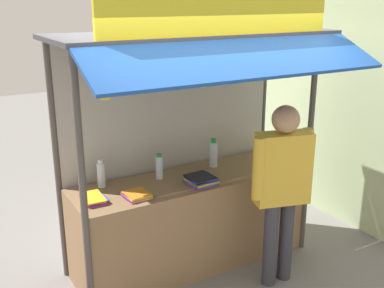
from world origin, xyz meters
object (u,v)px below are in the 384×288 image
(water_bottle_mid_left, at_px, (101,174))
(banana_bunch_leftmost, at_px, (205,78))
(magazine_stack_front_right, at_px, (137,195))
(water_bottle_rear_center, at_px, (159,167))
(banana_bunch_rightmost, at_px, (250,75))
(magazine_stack_far_left, at_px, (201,180))
(banana_bunch_inner_left, at_px, (105,90))
(water_bottle_right, at_px, (213,154))
(banana_bunch_inner_right, at_px, (287,69))
(magazine_stack_mid_right, at_px, (282,158))
(magazine_stack_back_left, at_px, (93,198))
(vendor_person, at_px, (282,180))

(water_bottle_mid_left, distance_m, banana_bunch_leftmost, 1.36)
(water_bottle_mid_left, relative_size, magazine_stack_front_right, 1.10)
(water_bottle_rear_center, xyz_separation_m, banana_bunch_rightmost, (0.61, -0.60, 0.93))
(banana_bunch_rightmost, bearing_deg, banana_bunch_leftmost, -179.83)
(banana_bunch_leftmost, bearing_deg, magazine_stack_far_left, 63.36)
(magazine_stack_far_left, relative_size, banana_bunch_inner_left, 0.92)
(water_bottle_mid_left, xyz_separation_m, banana_bunch_inner_left, (-0.16, -0.69, 0.92))
(banana_bunch_rightmost, bearing_deg, water_bottle_rear_center, 135.48)
(water_bottle_right, relative_size, water_bottle_mid_left, 1.12)
(water_bottle_rear_center, relative_size, water_bottle_mid_left, 0.96)
(magazine_stack_far_left, bearing_deg, water_bottle_right, 43.59)
(magazine_stack_front_right, relative_size, banana_bunch_inner_right, 0.85)
(magazine_stack_far_left, height_order, banana_bunch_inner_right, banana_bunch_inner_right)
(water_bottle_rear_center, xyz_separation_m, magazine_stack_mid_right, (1.37, -0.21, -0.08))
(magazine_stack_mid_right, xyz_separation_m, banana_bunch_inner_right, (-0.34, -0.39, 1.04))
(magazine_stack_back_left, relative_size, vendor_person, 0.18)
(water_bottle_mid_left, height_order, magazine_stack_back_left, water_bottle_mid_left)
(banana_bunch_inner_left, distance_m, banana_bunch_inner_right, 1.75)
(banana_bunch_rightmost, distance_m, banana_bunch_inner_left, 1.33)
(water_bottle_mid_left, height_order, banana_bunch_leftmost, banana_bunch_leftmost)
(magazine_stack_far_left, relative_size, magazine_stack_back_left, 0.90)
(magazine_stack_back_left, bearing_deg, magazine_stack_far_left, -8.37)
(magazine_stack_front_right, bearing_deg, banana_bunch_leftmost, -29.54)
(water_bottle_rear_center, distance_m, vendor_person, 1.18)
(water_bottle_rear_center, relative_size, magazine_stack_front_right, 1.05)
(water_bottle_rear_center, bearing_deg, water_bottle_right, 1.70)
(water_bottle_rear_center, height_order, banana_bunch_leftmost, banana_bunch_leftmost)
(magazine_stack_back_left, height_order, banana_bunch_inner_left, banana_bunch_inner_left)
(magazine_stack_mid_right, height_order, vendor_person, vendor_person)
(magazine_stack_mid_right, height_order, banana_bunch_rightmost, banana_bunch_rightmost)
(water_bottle_rear_center, height_order, magazine_stack_back_left, water_bottle_rear_center)
(banana_bunch_inner_left, bearing_deg, magazine_stack_front_right, 40.21)
(water_bottle_right, height_order, vendor_person, vendor_person)
(water_bottle_rear_center, height_order, banana_bunch_rightmost, banana_bunch_rightmost)
(vendor_person, bearing_deg, magazine_stack_far_left, -28.04)
(magazine_stack_far_left, bearing_deg, magazine_stack_front_right, 178.33)
(water_bottle_right, distance_m, banana_bunch_leftmost, 1.22)
(water_bottle_right, height_order, banana_bunch_rightmost, banana_bunch_rightmost)
(magazine_stack_back_left, relative_size, banana_bunch_inner_left, 1.02)
(water_bottle_rear_center, bearing_deg, banana_bunch_leftmost, -76.75)
(magazine_stack_front_right, distance_m, banana_bunch_inner_left, 1.12)
(magazine_stack_back_left, bearing_deg, vendor_person, -23.67)
(water_bottle_right, relative_size, banana_bunch_inner_right, 1.06)
(banana_bunch_leftmost, bearing_deg, banana_bunch_inner_right, 0.02)
(banana_bunch_leftmost, bearing_deg, magazine_stack_mid_right, 17.50)
(water_bottle_right, bearing_deg, banana_bunch_inner_left, -155.61)
(water_bottle_right, relative_size, magazine_stack_mid_right, 1.02)
(water_bottle_right, xyz_separation_m, banana_bunch_leftmost, (-0.50, -0.62, 0.92))
(water_bottle_mid_left, relative_size, banana_bunch_inner_right, 0.94)
(water_bottle_rear_center, xyz_separation_m, banana_bunch_leftmost, (0.14, -0.60, 0.94))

